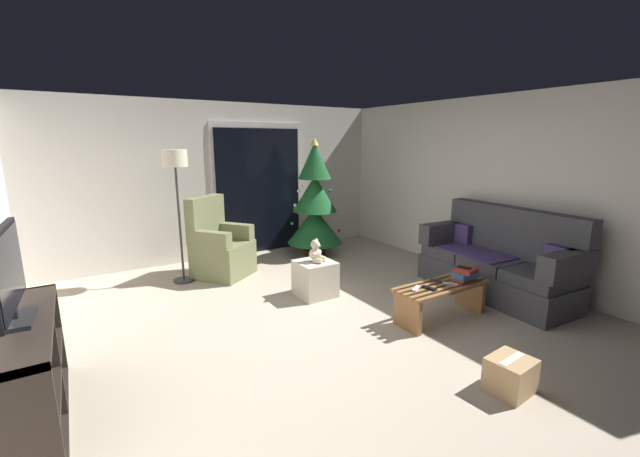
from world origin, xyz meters
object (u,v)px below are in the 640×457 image
book_stack (465,275)px  floor_lamp (176,171)px  cell_phone (464,268)px  media_shelf (19,385)px  remote_white (416,289)px  television (8,275)px  teddy_bear_cream (316,252)px  christmas_tree (315,205)px  remote_silver (450,284)px  remote_black (429,288)px  cardboard_box_taped_mid_floor (510,375)px  ottoman (315,278)px  armchair (220,248)px  coffee_table (441,296)px  remote_graphite (437,280)px  couch (498,263)px

book_stack → floor_lamp: floor_lamp is taller
cell_phone → media_shelf: bearing=159.1°
remote_white → television: size_ratio=0.19×
media_shelf → teddy_bear_cream: 3.06m
floor_lamp → christmas_tree: bearing=3.6°
remote_silver → book_stack: bearing=141.1°
remote_white → teddy_bear_cream: bearing=-9.3°
media_shelf → christmas_tree: bearing=34.3°
remote_white → remote_black: bearing=-144.5°
media_shelf → cardboard_box_taped_mid_floor: media_shelf is taller
television → cardboard_box_taped_mid_floor: bearing=-25.5°
ottoman → media_shelf: bearing=-159.9°
floor_lamp → media_shelf: (-1.60, -2.45, -1.14)m
remote_white → armchair: armchair is taller
coffee_table → remote_black: bearing=-173.1°
television → ottoman: television is taller
floor_lamp → ottoman: size_ratio=4.05×
floor_lamp → teddy_bear_cream: floor_lamp is taller
book_stack → christmas_tree: (-0.14, 2.90, 0.40)m
floor_lamp → coffee_table: bearing=-52.5°
ottoman → cardboard_box_taped_mid_floor: 2.48m
teddy_bear_cream → cardboard_box_taped_mid_floor: 2.50m
remote_white → cardboard_box_taped_mid_floor: 1.25m
cell_phone → ottoman: size_ratio=0.33×
ottoman → cardboard_box_taped_mid_floor: ottoman is taller
remote_graphite → christmas_tree: (0.11, 2.75, 0.46)m
remote_graphite → floor_lamp: 3.52m
coffee_table → book_stack: 0.36m
couch → coffee_table: couch is taller
remote_silver → teddy_bear_cream: teddy_bear_cream is taller
cell_phone → book_stack: bearing=-101.3°
remote_graphite → couch: bearing=148.4°
television → teddy_bear_cream: 3.05m
remote_black → media_shelf: media_shelf is taller
christmas_tree → television: 4.55m
coffee_table → armchair: armchair is taller
couch → christmas_tree: christmas_tree is taller
christmas_tree → television: size_ratio=2.31×
coffee_table → christmas_tree: (0.14, 2.84, 0.60)m
book_stack → coffee_table: bearing=167.1°
ottoman → armchair: bearing=118.5°
remote_white → media_shelf: bearing=57.4°
remote_white → remote_graphite: 0.38m
remote_white → cardboard_box_taped_mid_floor: bearing=141.4°
remote_graphite → cardboard_box_taped_mid_floor: 1.41m
ottoman → remote_white: bearing=-70.3°
media_shelf → remote_graphite: bearing=-2.4°
media_shelf → ottoman: size_ratio=3.18×
coffee_table → remote_graphite: remote_graphite is taller
armchair → media_shelf: (-2.12, -2.43, -0.04)m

